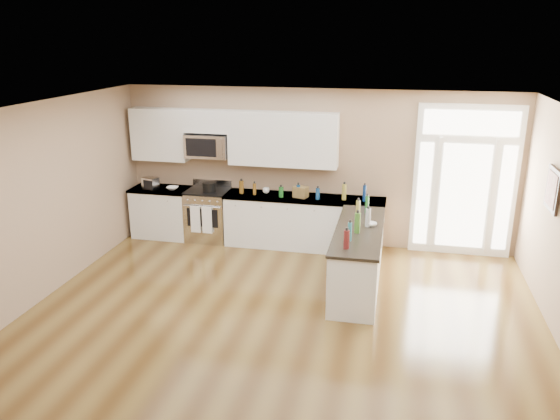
# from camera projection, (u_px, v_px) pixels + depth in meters

# --- Properties ---
(ground) EXTENTS (8.00, 8.00, 0.00)m
(ground) POSITION_uv_depth(u_px,v_px,m) (262.00, 360.00, 6.46)
(ground) COLOR #4D3315
(room_shell) EXTENTS (8.00, 8.00, 8.00)m
(room_shell) POSITION_uv_depth(u_px,v_px,m) (261.00, 224.00, 5.93)
(room_shell) COLOR #9D8063
(room_shell) RESTS_ON ground
(back_cabinet_left) EXTENTS (1.10, 0.66, 0.94)m
(back_cabinet_left) POSITION_uv_depth(u_px,v_px,m) (163.00, 214.00, 10.33)
(back_cabinet_left) COLOR silver
(back_cabinet_left) RESTS_ON ground
(back_cabinet_right) EXTENTS (2.85, 0.66, 0.94)m
(back_cabinet_right) POSITION_uv_depth(u_px,v_px,m) (304.00, 224.00, 9.78)
(back_cabinet_right) COLOR silver
(back_cabinet_right) RESTS_ON ground
(peninsula_cabinet) EXTENTS (0.69, 2.32, 0.94)m
(peninsula_cabinet) POSITION_uv_depth(u_px,v_px,m) (358.00, 260.00, 8.22)
(peninsula_cabinet) COLOR silver
(peninsula_cabinet) RESTS_ON ground
(upper_cabinet_left) EXTENTS (1.04, 0.33, 0.95)m
(upper_cabinet_left) POSITION_uv_depth(u_px,v_px,m) (160.00, 134.00, 10.02)
(upper_cabinet_left) COLOR silver
(upper_cabinet_left) RESTS_ON room_shell
(upper_cabinet_right) EXTENTS (1.94, 0.33, 0.95)m
(upper_cabinet_right) POSITION_uv_depth(u_px,v_px,m) (283.00, 139.00, 9.55)
(upper_cabinet_right) COLOR silver
(upper_cabinet_right) RESTS_ON room_shell
(upper_cabinet_short) EXTENTS (0.82, 0.33, 0.40)m
(upper_cabinet_short) POSITION_uv_depth(u_px,v_px,m) (208.00, 121.00, 9.74)
(upper_cabinet_short) COLOR silver
(upper_cabinet_short) RESTS_ON room_shell
(microwave) EXTENTS (0.78, 0.41, 0.42)m
(microwave) POSITION_uv_depth(u_px,v_px,m) (208.00, 146.00, 9.84)
(microwave) COLOR silver
(microwave) RESTS_ON room_shell
(entry_door) EXTENTS (1.70, 0.10, 2.60)m
(entry_door) POSITION_uv_depth(u_px,v_px,m) (465.00, 182.00, 9.22)
(entry_door) COLOR white
(entry_door) RESTS_ON ground
(wall_art_near) EXTENTS (0.05, 0.58, 0.58)m
(wall_art_near) POSITION_uv_depth(u_px,v_px,m) (553.00, 189.00, 7.28)
(wall_art_near) COLOR black
(wall_art_near) RESTS_ON room_shell
(kitchen_range) EXTENTS (0.76, 0.68, 1.08)m
(kitchen_range) POSITION_uv_depth(u_px,v_px,m) (208.00, 215.00, 10.14)
(kitchen_range) COLOR silver
(kitchen_range) RESTS_ON ground
(stockpot) EXTENTS (0.32, 0.32, 0.19)m
(stockpot) POSITION_uv_depth(u_px,v_px,m) (209.00, 187.00, 9.88)
(stockpot) COLOR black
(stockpot) RESTS_ON kitchen_range
(toaster_oven) EXTENTS (0.31, 0.27, 0.22)m
(toaster_oven) POSITION_uv_depth(u_px,v_px,m) (151.00, 183.00, 10.07)
(toaster_oven) COLOR silver
(toaster_oven) RESTS_ON back_cabinet_left
(cardboard_box) EXTENTS (0.28, 0.24, 0.19)m
(cardboard_box) POSITION_uv_depth(u_px,v_px,m) (301.00, 192.00, 9.58)
(cardboard_box) COLOR brown
(cardboard_box) RESTS_ON back_cabinet_right
(bowl_left) EXTENTS (0.21, 0.21, 0.05)m
(bowl_left) POSITION_uv_depth(u_px,v_px,m) (172.00, 188.00, 10.08)
(bowl_left) COLOR white
(bowl_left) RESTS_ON back_cabinet_left
(bowl_peninsula) EXTENTS (0.16, 0.16, 0.05)m
(bowl_peninsula) POSITION_uv_depth(u_px,v_px,m) (372.00, 224.00, 8.16)
(bowl_peninsula) COLOR white
(bowl_peninsula) RESTS_ON peninsula_cabinet
(cup_counter) EXTENTS (0.16, 0.16, 0.10)m
(cup_counter) POSITION_uv_depth(u_px,v_px,m) (266.00, 191.00, 9.84)
(cup_counter) COLOR white
(cup_counter) RESTS_ON back_cabinet_right
(counter_bottles) EXTENTS (2.42, 2.36, 0.30)m
(counter_bottles) POSITION_uv_depth(u_px,v_px,m) (327.00, 205.00, 8.72)
(counter_bottles) COLOR #19591E
(counter_bottles) RESTS_ON back_cabinet_right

